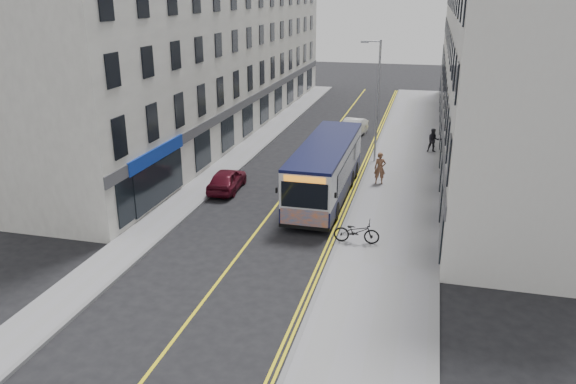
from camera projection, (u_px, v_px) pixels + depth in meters
The scene contains 17 objects.
ground at pixel (250, 240), 25.94m from camera, with size 140.00×140.00×0.00m, color black.
pavement_east at pixel (403, 173), 35.42m from camera, with size 4.50×64.00×0.12m, color gray.
pavement_west at pixel (234, 160), 38.03m from camera, with size 2.00×64.00×0.12m, color gray.
kerb_east at pixel (367, 170), 35.94m from camera, with size 0.18×64.00×0.13m, color slate.
kerb_west at pixel (248, 161), 37.80m from camera, with size 0.18×64.00×0.13m, color slate.
road_centre_line at pixel (306, 166), 36.89m from camera, with size 0.12×64.00×0.01m, color yellow.
road_dbl_yellow_inner at pixel (360, 170), 36.06m from camera, with size 0.10×64.00×0.01m, color yellow.
road_dbl_yellow_outer at pixel (363, 171), 36.02m from camera, with size 0.10×64.00×0.01m, color yellow.
terrace_east at pixel (491, 56), 40.24m from camera, with size 6.00×46.00×13.00m, color silver.
terrace_west at pixel (222, 49), 45.01m from camera, with size 6.00×46.00×13.00m, color silver.
streetlamp at pixel (377, 97), 36.27m from camera, with size 1.32×0.18×8.00m.
city_bus at pixel (326, 168), 30.78m from camera, with size 2.52×10.80×3.14m.
bicycle at pixel (357, 231), 25.22m from camera, with size 0.72×2.06×1.08m, color black.
pedestrian_near at pixel (380, 168), 32.94m from camera, with size 0.68×0.45×1.88m, color brown.
pedestrian_far at pixel (433, 140), 39.48m from camera, with size 0.82×0.64×1.69m, color black.
car_white at pixel (352, 128), 44.11m from camera, with size 1.47×4.22×1.39m, color white.
car_maroon at pixel (227, 180), 32.22m from camera, with size 1.54×3.84×1.31m, color #540E1C.
Camera 1 is at (7.55, -22.51, 10.82)m, focal length 35.00 mm.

